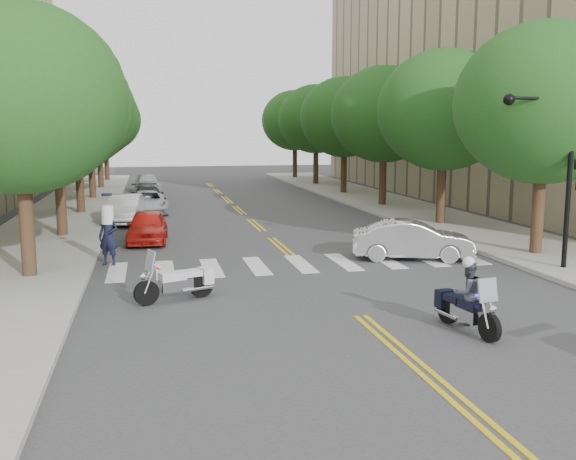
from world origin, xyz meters
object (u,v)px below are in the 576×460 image
object	(u,v)px
motorcycle_police	(466,298)
motorcycle_parked	(181,282)
convertible	(413,240)
officer_standing	(108,237)

from	to	relation	value
motorcycle_police	motorcycle_parked	xyz separation A→B (m)	(-6.29, 4.17, -0.28)
motorcycle_police	convertible	world-z (taller)	motorcycle_police
officer_standing	convertible	size ratio (longest dim) A/B	0.47
motorcycle_parked	convertible	size ratio (longest dim) A/B	0.51
motorcycle_police	officer_standing	world-z (taller)	officer_standing
motorcycle_police	convertible	bearing A→B (deg)	-114.16
motorcycle_parked	officer_standing	xyz separation A→B (m)	(-2.20, 5.19, 0.49)
motorcycle_parked	officer_standing	distance (m)	5.66
motorcycle_police	motorcycle_parked	world-z (taller)	motorcycle_police
convertible	officer_standing	bearing A→B (deg)	100.93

